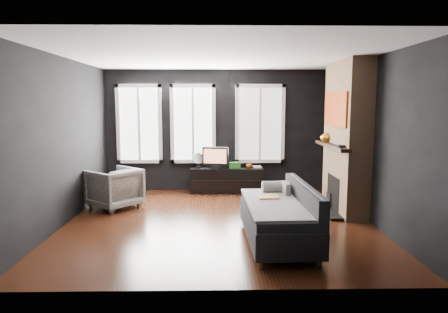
{
  "coord_description": "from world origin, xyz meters",
  "views": [
    {
      "loc": [
        -0.04,
        -6.48,
        1.95
      ],
      "look_at": [
        0.1,
        0.3,
        1.05
      ],
      "focal_mm": 32.0,
      "sensor_mm": 36.0,
      "label": 1
    }
  ],
  "objects_px": {
    "armchair": "(114,186)",
    "book": "(253,162)",
    "mantel_vase": "(326,136)",
    "media_console": "(227,180)",
    "sofa": "(278,213)",
    "monitor": "(215,156)",
    "mug": "(249,165)"
  },
  "relations": [
    {
      "from": "armchair",
      "to": "book",
      "type": "height_order",
      "value": "armchair"
    },
    {
      "from": "book",
      "to": "mantel_vase",
      "type": "bearing_deg",
      "value": -43.9
    },
    {
      "from": "media_console",
      "to": "mantel_vase",
      "type": "height_order",
      "value": "mantel_vase"
    },
    {
      "from": "sofa",
      "to": "armchair",
      "type": "xyz_separation_m",
      "value": [
        -2.78,
        1.94,
        -0.0
      ]
    },
    {
      "from": "monitor",
      "to": "book",
      "type": "relative_size",
      "value": 2.36
    },
    {
      "from": "sofa",
      "to": "book",
      "type": "bearing_deg",
      "value": 89.0
    },
    {
      "from": "media_console",
      "to": "mug",
      "type": "relative_size",
      "value": 13.58
    },
    {
      "from": "book",
      "to": "armchair",
      "type": "bearing_deg",
      "value": -153.49
    },
    {
      "from": "sofa",
      "to": "book",
      "type": "height_order",
      "value": "sofa"
    },
    {
      "from": "sofa",
      "to": "media_console",
      "type": "bearing_deg",
      "value": 99.12
    },
    {
      "from": "sofa",
      "to": "mug",
      "type": "xyz_separation_m",
      "value": [
        -0.14,
        3.24,
        0.19
      ]
    },
    {
      "from": "armchair",
      "to": "book",
      "type": "bearing_deg",
      "value": 156.27
    },
    {
      "from": "sofa",
      "to": "media_console",
      "type": "height_order",
      "value": "sofa"
    },
    {
      "from": "armchair",
      "to": "mug",
      "type": "xyz_separation_m",
      "value": [
        2.64,
        1.3,
        0.19
      ]
    },
    {
      "from": "sofa",
      "to": "mug",
      "type": "height_order",
      "value": "sofa"
    },
    {
      "from": "media_console",
      "to": "mug",
      "type": "xyz_separation_m",
      "value": [
        0.49,
        -0.04,
        0.33
      ]
    },
    {
      "from": "sofa",
      "to": "monitor",
      "type": "bearing_deg",
      "value": 103.47
    },
    {
      "from": "mug",
      "to": "mantel_vase",
      "type": "xyz_separation_m",
      "value": [
        1.36,
        -1.15,
        0.73
      ]
    },
    {
      "from": "monitor",
      "to": "mug",
      "type": "xyz_separation_m",
      "value": [
        0.74,
        -0.01,
        -0.2
      ]
    },
    {
      "from": "armchair",
      "to": "book",
      "type": "distance_m",
      "value": 3.07
    },
    {
      "from": "mug",
      "to": "armchair",
      "type": "bearing_deg",
      "value": -153.85
    },
    {
      "from": "armchair",
      "to": "media_console",
      "type": "relative_size",
      "value": 0.52
    },
    {
      "from": "armchair",
      "to": "monitor",
      "type": "height_order",
      "value": "monitor"
    },
    {
      "from": "armchair",
      "to": "monitor",
      "type": "bearing_deg",
      "value": 164.37
    },
    {
      "from": "media_console",
      "to": "monitor",
      "type": "distance_m",
      "value": 0.59
    },
    {
      "from": "sofa",
      "to": "monitor",
      "type": "distance_m",
      "value": 3.39
    },
    {
      "from": "sofa",
      "to": "armchair",
      "type": "bearing_deg",
      "value": 143.3
    },
    {
      "from": "armchair",
      "to": "media_console",
      "type": "height_order",
      "value": "armchair"
    },
    {
      "from": "monitor",
      "to": "mantel_vase",
      "type": "xyz_separation_m",
      "value": [
        2.1,
        -1.16,
        0.52
      ]
    },
    {
      "from": "mug",
      "to": "mantel_vase",
      "type": "bearing_deg",
      "value": -40.06
    },
    {
      "from": "monitor",
      "to": "book",
      "type": "bearing_deg",
      "value": 16.43
    },
    {
      "from": "book",
      "to": "mug",
      "type": "bearing_deg",
      "value": -144.93
    }
  ]
}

